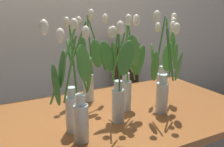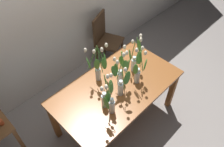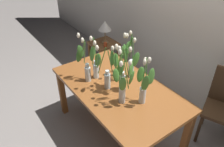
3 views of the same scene
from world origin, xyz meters
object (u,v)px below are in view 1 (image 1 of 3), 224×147
(tulip_vase_5, at_px, (164,69))
(tulip_vase_2, at_px, (164,79))
(tulip_vase_1, at_px, (76,97))
(tulip_vase_3, at_px, (117,88))
(tulip_vase_6, at_px, (88,67))
(dining_chair, at_px, (134,84))
(tulip_vase_0, at_px, (74,106))
(dining_table, at_px, (117,127))
(tulip_vase_4, at_px, (127,73))

(tulip_vase_5, bearing_deg, tulip_vase_2, -128.30)
(tulip_vase_1, distance_m, tulip_vase_3, 0.23)
(tulip_vase_6, bearing_deg, tulip_vase_1, -120.46)
(tulip_vase_5, height_order, dining_chair, tulip_vase_5)
(tulip_vase_2, bearing_deg, tulip_vase_3, 177.32)
(dining_chair, bearing_deg, tulip_vase_2, -115.16)
(dining_chair, bearing_deg, tulip_vase_0, -132.01)
(tulip_vase_0, xyz_separation_m, tulip_vase_3, (0.27, 0.11, 0.00))
(dining_table, relative_size, tulip_vase_0, 2.88)
(tulip_vase_2, relative_size, tulip_vase_4, 1.03)
(tulip_vase_4, relative_size, tulip_vase_5, 1.00)
(tulip_vase_3, bearing_deg, tulip_vase_1, -179.82)
(tulip_vase_2, height_order, tulip_vase_6, tulip_vase_6)
(tulip_vase_3, height_order, tulip_vase_5, tulip_vase_5)
(tulip_vase_2, relative_size, dining_chair, 0.63)
(tulip_vase_4, xyz_separation_m, dining_chair, (0.70, 1.00, -0.45))
(tulip_vase_5, distance_m, tulip_vase_6, 0.49)
(tulip_vase_4, bearing_deg, tulip_vase_0, -151.84)
(tulip_vase_2, bearing_deg, tulip_vase_5, 51.70)
(tulip_vase_2, xyz_separation_m, dining_chair, (0.53, 1.12, -0.42))
(tulip_vase_6, bearing_deg, dining_chair, 42.24)
(tulip_vase_6, bearing_deg, tulip_vase_2, -48.16)
(tulip_vase_4, bearing_deg, tulip_vase_3, -139.45)
(tulip_vase_3, bearing_deg, tulip_vase_4, 40.55)
(tulip_vase_1, distance_m, tulip_vase_5, 0.66)
(tulip_vase_0, bearing_deg, tulip_vase_6, 60.86)
(tulip_vase_3, bearing_deg, tulip_vase_0, -158.61)
(dining_chair, bearing_deg, dining_table, -127.38)
(tulip_vase_3, height_order, tulip_vase_4, tulip_vase_4)
(dining_chair, bearing_deg, tulip_vase_4, -124.84)
(tulip_vase_3, xyz_separation_m, tulip_vase_6, (-0.02, 0.34, 0.04))
(dining_table, relative_size, tulip_vase_6, 2.73)
(dining_table, relative_size, dining_chair, 1.72)
(dining_table, bearing_deg, tulip_vase_3, -117.88)
(tulip_vase_4, relative_size, tulip_vase_6, 0.96)
(tulip_vase_0, height_order, dining_chair, tulip_vase_0)
(dining_table, xyz_separation_m, tulip_vase_5, (0.36, 0.04, 0.30))
(tulip_vase_4, bearing_deg, tulip_vase_5, 8.12)
(tulip_vase_0, height_order, tulip_vase_1, tulip_vase_0)
(tulip_vase_4, bearing_deg, dining_table, 176.67)
(tulip_vase_3, bearing_deg, dining_chair, 53.46)
(tulip_vase_4, bearing_deg, dining_chair, 55.16)
(tulip_vase_5, bearing_deg, tulip_vase_0, -159.87)
(tulip_vase_6, height_order, dining_chair, tulip_vase_6)
(tulip_vase_3, relative_size, tulip_vase_5, 0.96)
(tulip_vase_1, height_order, tulip_vase_6, tulip_vase_6)
(tulip_vase_1, bearing_deg, tulip_vase_2, -1.44)
(tulip_vase_6, bearing_deg, dining_table, -70.74)
(tulip_vase_5, height_order, tulip_vase_6, tulip_vase_6)
(dining_table, bearing_deg, tulip_vase_4, -3.33)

